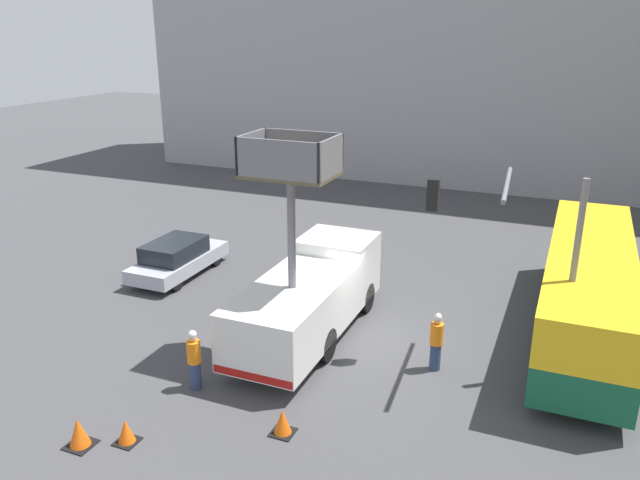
% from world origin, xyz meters
% --- Properties ---
extents(ground_plane, '(120.00, 120.00, 0.00)m').
position_xyz_m(ground_plane, '(0.00, 0.00, 0.00)').
color(ground_plane, '#424244').
extents(building_backdrop_far, '(44.00, 10.00, 19.47)m').
position_xyz_m(building_backdrop_far, '(0.00, 25.21, 9.74)').
color(building_backdrop_far, '#9E9EA3').
rests_on(building_backdrop_far, ground_plane).
extents(utility_truck, '(2.48, 7.38, 6.69)m').
position_xyz_m(utility_truck, '(-1.32, -0.51, 1.53)').
color(utility_truck, silver).
rests_on(utility_truck, ground_plane).
extents(city_bus, '(2.54, 11.48, 2.93)m').
position_xyz_m(city_bus, '(6.76, 3.03, 1.74)').
color(city_bus, '#145638').
rests_on(city_bus, ground_plane).
extents(traffic_light_pole, '(4.15, 3.90, 5.78)m').
position_xyz_m(traffic_light_pole, '(4.79, -0.06, 3.97)').
color(traffic_light_pole, slate).
rests_on(traffic_light_pole, ground_plane).
extents(road_worker_near_truck, '(0.38, 0.38, 1.77)m').
position_xyz_m(road_worker_near_truck, '(-2.98, -4.56, 0.88)').
color(road_worker_near_truck, navy).
rests_on(road_worker_near_truck, ground_plane).
extents(road_worker_directing, '(0.38, 0.38, 1.79)m').
position_xyz_m(road_worker_directing, '(2.87, -1.00, 0.89)').
color(road_worker_directing, navy).
rests_on(road_worker_directing, ground_plane).
extents(traffic_cone_near_truck, '(0.64, 0.64, 0.74)m').
position_xyz_m(traffic_cone_near_truck, '(-4.13, -7.75, 0.35)').
color(traffic_cone_near_truck, black).
rests_on(traffic_cone_near_truck, ground_plane).
extents(traffic_cone_mid_road, '(0.54, 0.54, 0.62)m').
position_xyz_m(traffic_cone_mid_road, '(-3.18, -7.22, 0.29)').
color(traffic_cone_mid_road, black).
rests_on(traffic_cone_mid_road, ground_plane).
extents(traffic_cone_far_side, '(0.57, 0.57, 0.66)m').
position_xyz_m(traffic_cone_far_side, '(0.12, -5.45, 0.31)').
color(traffic_cone_far_side, black).
rests_on(traffic_cone_far_side, ground_plane).
extents(parked_car_curbside, '(1.90, 4.55, 1.48)m').
position_xyz_m(parked_car_curbside, '(-8.26, 2.18, 0.75)').
color(parked_car_curbside, '#A8A8B2').
rests_on(parked_car_curbside, ground_plane).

